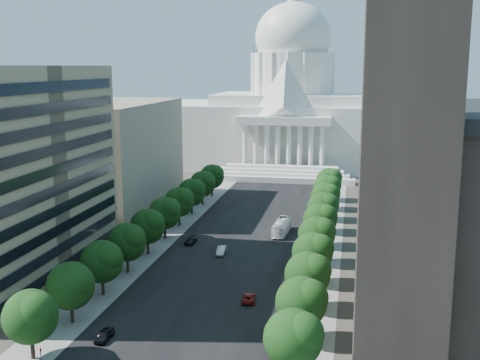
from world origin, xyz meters
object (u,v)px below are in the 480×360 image
Objects in this scene: car_red at (249,298)px; city_bus at (282,227)px; car_silver at (221,251)px; car_dark_a at (104,335)px; car_dark_b at (191,241)px.

city_bus is at bearing -96.45° from car_red.
car_silver is at bearing -117.19° from city_bus.
car_red is at bearing 46.44° from car_dark_a.
car_dark_a reaches higher than car_dark_b.
city_bus is at bearing 55.82° from car_silver.
car_dark_a is 0.90× the size of car_silver.
car_red is 1.00× the size of car_dark_b.
car_dark_b reaches higher than car_red.
car_dark_a is 0.94× the size of car_red.
car_dark_a is at bearing -85.24° from car_dark_b.
car_red is at bearing -71.16° from car_silver.
car_dark_a is 64.81m from city_bus.
car_silver is 26.99m from car_red.
car_dark_a is at bearing -104.22° from car_silver.
city_bus is (19.08, 61.93, 0.95)m from car_dark_a.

